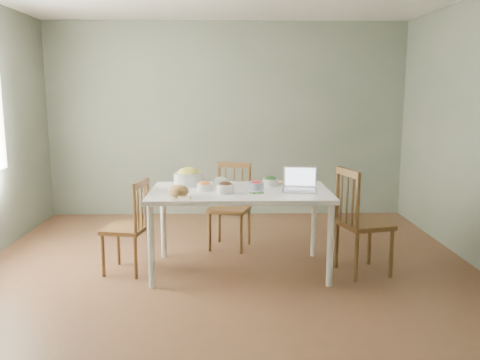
{
  "coord_description": "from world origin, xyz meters",
  "views": [
    {
      "loc": [
        0.02,
        -4.49,
        1.73
      ],
      "look_at": [
        0.13,
        0.17,
        0.91
      ],
      "focal_mm": 37.02,
      "sensor_mm": 36.0,
      "label": 1
    }
  ],
  "objects_px": {
    "bowl_squash": "(189,177)",
    "bread_boule": "(179,191)",
    "chair_far": "(230,207)",
    "chair_right": "(364,221)",
    "dining_table": "(240,231)",
    "laptop": "(300,180)",
    "chair_left": "(126,226)"
  },
  "relations": [
    {
      "from": "dining_table",
      "to": "laptop",
      "type": "xyz_separation_m",
      "value": [
        0.57,
        -0.06,
        0.51
      ]
    },
    {
      "from": "chair_left",
      "to": "chair_right",
      "type": "relative_size",
      "value": 0.89
    },
    {
      "from": "chair_left",
      "to": "bowl_squash",
      "type": "distance_m",
      "value": 0.79
    },
    {
      "from": "dining_table",
      "to": "laptop",
      "type": "distance_m",
      "value": 0.77
    },
    {
      "from": "dining_table",
      "to": "bowl_squash",
      "type": "xyz_separation_m",
      "value": [
        -0.51,
        0.27,
        0.49
      ]
    },
    {
      "from": "chair_right",
      "to": "bread_boule",
      "type": "relative_size",
      "value": 5.76
    },
    {
      "from": "chair_left",
      "to": "dining_table",
      "type": "bearing_deg",
      "value": 102.0
    },
    {
      "from": "chair_left",
      "to": "bowl_squash",
      "type": "relative_size",
      "value": 2.97
    },
    {
      "from": "chair_far",
      "to": "laptop",
      "type": "distance_m",
      "value": 1.13
    },
    {
      "from": "dining_table",
      "to": "bowl_squash",
      "type": "height_order",
      "value": "bowl_squash"
    },
    {
      "from": "chair_right",
      "to": "bread_boule",
      "type": "height_order",
      "value": "chair_right"
    },
    {
      "from": "dining_table",
      "to": "chair_right",
      "type": "relative_size",
      "value": 1.67
    },
    {
      "from": "chair_far",
      "to": "bread_boule",
      "type": "relative_size",
      "value": 5.33
    },
    {
      "from": "dining_table",
      "to": "chair_far",
      "type": "height_order",
      "value": "chair_far"
    },
    {
      "from": "bowl_squash",
      "to": "bread_boule",
      "type": "bearing_deg",
      "value": -94.39
    },
    {
      "from": "chair_far",
      "to": "chair_right",
      "type": "bearing_deg",
      "value": -15.25
    },
    {
      "from": "dining_table",
      "to": "bread_boule",
      "type": "height_order",
      "value": "bread_boule"
    },
    {
      "from": "bread_boule",
      "to": "laptop",
      "type": "height_order",
      "value": "laptop"
    },
    {
      "from": "bread_boule",
      "to": "laptop",
      "type": "xyz_separation_m",
      "value": [
        1.12,
        0.26,
        0.05
      ]
    },
    {
      "from": "chair_right",
      "to": "bread_boule",
      "type": "xyz_separation_m",
      "value": [
        -1.75,
        -0.24,
        0.35
      ]
    },
    {
      "from": "dining_table",
      "to": "chair_far",
      "type": "relative_size",
      "value": 1.81
    },
    {
      "from": "bowl_squash",
      "to": "chair_far",
      "type": "bearing_deg",
      "value": 48.22
    },
    {
      "from": "dining_table",
      "to": "bread_boule",
      "type": "relative_size",
      "value": 9.64
    },
    {
      "from": "chair_far",
      "to": "chair_right",
      "type": "height_order",
      "value": "chair_right"
    },
    {
      "from": "bread_boule",
      "to": "bowl_squash",
      "type": "bearing_deg",
      "value": 85.61
    },
    {
      "from": "chair_right",
      "to": "chair_left",
      "type": "bearing_deg",
      "value": 72.89
    },
    {
      "from": "dining_table",
      "to": "bowl_squash",
      "type": "relative_size",
      "value": 5.62
    },
    {
      "from": "chair_right",
      "to": "laptop",
      "type": "relative_size",
      "value": 3.2
    },
    {
      "from": "bowl_squash",
      "to": "chair_right",
      "type": "bearing_deg",
      "value": -11.85
    },
    {
      "from": "dining_table",
      "to": "chair_right",
      "type": "distance_m",
      "value": 1.2
    },
    {
      "from": "chair_left",
      "to": "laptop",
      "type": "height_order",
      "value": "laptop"
    },
    {
      "from": "laptop",
      "to": "chair_left",
      "type": "bearing_deg",
      "value": -172.53
    }
  ]
}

